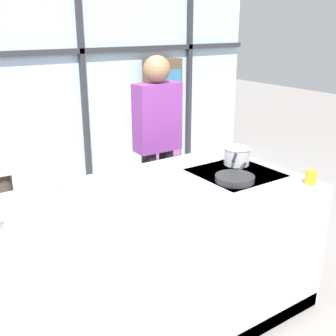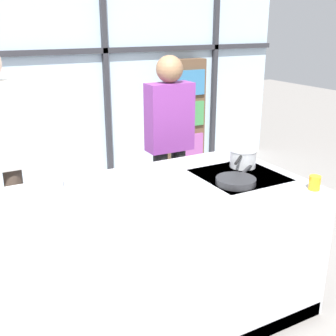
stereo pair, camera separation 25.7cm
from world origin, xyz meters
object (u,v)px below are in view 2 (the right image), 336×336
(spectator_center_left, at_px, (169,137))
(mixing_bowl, at_px, (46,182))
(saucepan, at_px, (243,158))
(frying_pan, at_px, (236,180))
(juice_glass_near, at_px, (315,183))
(white_plate, at_px, (80,238))

(spectator_center_left, distance_m, mixing_bowl, 1.32)
(saucepan, bearing_deg, frying_pan, -134.74)
(frying_pan, xyz_separation_m, juice_glass_near, (0.36, -0.31, 0.02))
(white_plate, bearing_deg, saucepan, 19.60)
(saucepan, distance_m, juice_glass_near, 0.56)
(spectator_center_left, height_order, white_plate, spectator_center_left)
(frying_pan, xyz_separation_m, mixing_bowl, (-1.07, 0.52, 0.01))
(white_plate, distance_m, juice_glass_near, 1.45)
(frying_pan, height_order, white_plate, frying_pan)
(spectator_center_left, bearing_deg, saucepan, 98.11)
(saucepan, bearing_deg, mixing_bowl, 168.23)
(frying_pan, height_order, mixing_bowl, mixing_bowl)
(juice_glass_near, bearing_deg, white_plate, 176.97)
(spectator_center_left, relative_size, mixing_bowl, 7.60)
(frying_pan, distance_m, white_plate, 1.11)
(mixing_bowl, bearing_deg, spectator_center_left, 25.93)
(spectator_center_left, xyz_separation_m, juice_glass_near, (0.24, -1.40, 0.01))
(frying_pan, bearing_deg, spectator_center_left, 83.74)
(spectator_center_left, xyz_separation_m, saucepan, (0.12, -0.85, 0.03))
(white_plate, bearing_deg, spectator_center_left, 47.68)
(juice_glass_near, bearing_deg, spectator_center_left, 99.65)
(frying_pan, bearing_deg, saucepan, 45.26)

